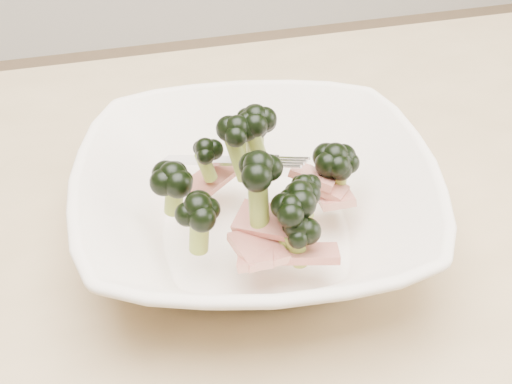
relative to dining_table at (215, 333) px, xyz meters
The scene contains 2 objects.
dining_table is the anchor object (origin of this frame).
broccoli_dish 0.15m from the dining_table, 19.61° to the left, with size 0.36×0.36×0.13m.
Camera 1 is at (-0.08, -0.45, 1.17)m, focal length 50.00 mm.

